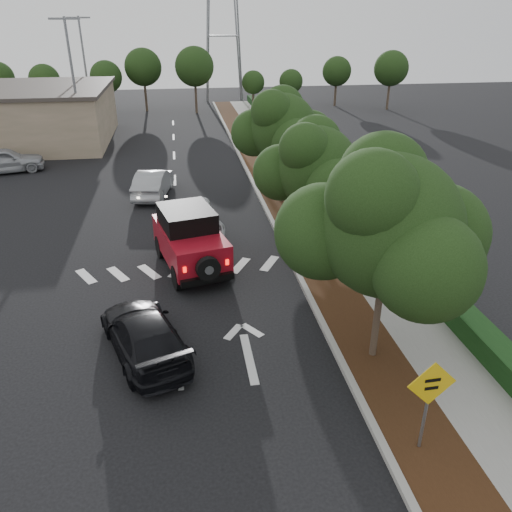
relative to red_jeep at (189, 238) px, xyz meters
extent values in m
plane|color=black|center=(-0.52, -6.33, -1.22)|extent=(120.00, 120.00, 0.00)
cube|color=#9E9B93|center=(4.08, 5.67, -1.14)|extent=(0.20, 70.00, 0.15)
cube|color=black|center=(5.08, 5.67, -1.16)|extent=(1.80, 70.00, 0.12)
cube|color=gray|center=(6.98, 5.67, -1.16)|extent=(2.00, 70.00, 0.12)
cube|color=black|center=(8.38, 5.67, -0.82)|extent=(0.80, 70.00, 0.80)
cylinder|color=black|center=(-1.15, 0.98, -0.76)|extent=(0.52, 0.96, 0.92)
cylinder|color=black|center=(0.59, 1.39, -0.76)|extent=(0.52, 0.96, 0.92)
cylinder|color=black|center=(-0.49, -1.82, -0.76)|extent=(0.52, 0.96, 0.92)
cylinder|color=black|center=(1.25, -1.42, -0.76)|extent=(0.52, 0.96, 0.92)
cube|color=maroon|center=(0.05, -0.22, -0.13)|extent=(2.97, 4.59, 1.15)
cube|color=black|center=(-0.03, 0.12, 0.81)|extent=(2.38, 2.70, 0.73)
cube|color=maroon|center=(-0.32, 1.35, -0.22)|extent=(2.04, 1.57, 0.94)
cube|color=black|center=(0.55, -2.37, -0.64)|extent=(1.95, 0.65, 0.25)
cylinder|color=black|center=(0.59, -2.52, -0.13)|extent=(0.90, 0.44, 0.87)
cube|color=#FF190C|center=(-0.23, -2.48, -0.13)|extent=(0.12, 0.07, 0.21)
cube|color=#FF190C|center=(1.30, -2.12, -0.13)|extent=(0.12, 0.07, 0.21)
imported|color=#B0B4B8|center=(0.32, 3.38, -0.55)|extent=(2.80, 5.00, 1.32)
imported|color=black|center=(-1.52, -5.59, -0.56)|extent=(3.22, 4.90, 1.32)
imported|color=#94979B|center=(-1.67, 9.00, -0.49)|extent=(2.27, 4.61, 1.46)
imported|color=#A1A4A8|center=(-11.11, 14.99, -0.42)|extent=(4.96, 2.97, 1.58)
cylinder|color=slate|center=(4.88, -10.33, 0.02)|extent=(0.08, 0.08, 2.22)
cube|color=yellow|center=(4.88, -10.36, 0.76)|extent=(1.14, 0.07, 1.14)
cube|color=black|center=(4.88, -10.38, 0.87)|extent=(0.36, 0.02, 0.08)
cube|color=black|center=(4.88, -10.38, 0.66)|extent=(0.32, 0.02, 0.08)
cylinder|color=brown|center=(7.88, -3.26, -0.86)|extent=(0.50, 0.50, 0.49)
sphere|color=black|center=(7.88, -3.26, -0.40)|extent=(0.62, 0.62, 0.62)
imported|color=black|center=(7.88, -3.26, -0.33)|extent=(0.53, 0.46, 0.58)
camera|label=1|loc=(-0.14, -18.09, 7.90)|focal=35.00mm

